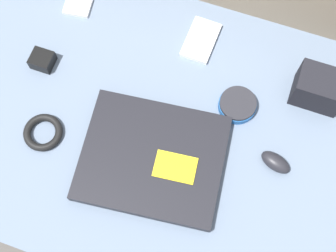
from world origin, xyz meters
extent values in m
plane|color=#4C4742|center=(0.00, 0.00, 0.00)|extent=(8.00, 8.00, 0.00)
cube|color=slate|center=(0.00, 0.00, 0.08)|extent=(1.03, 0.71, 0.15)
cube|color=black|center=(-0.01, -0.08, 0.16)|extent=(0.33, 0.29, 0.03)
cube|color=yellow|center=(0.05, -0.09, 0.18)|extent=(0.10, 0.07, 0.00)
ellipsoid|color=black|center=(0.25, 0.00, 0.17)|extent=(0.08, 0.06, 0.03)
cylinder|color=#1E569E|center=(0.13, 0.10, 0.16)|extent=(0.09, 0.09, 0.02)
cylinder|color=#232328|center=(0.13, 0.10, 0.17)|extent=(0.08, 0.08, 0.01)
cube|color=silver|center=(0.00, 0.24, 0.16)|extent=(0.07, 0.12, 0.01)
cube|color=black|center=(0.29, 0.19, 0.19)|extent=(0.11, 0.08, 0.09)
cube|color=black|center=(-0.34, 0.06, 0.17)|extent=(0.05, 0.05, 0.03)
torus|color=black|center=(-0.26, -0.10, 0.16)|extent=(0.09, 0.09, 0.02)
camera|label=1|loc=(0.12, -0.34, 1.15)|focal=50.00mm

